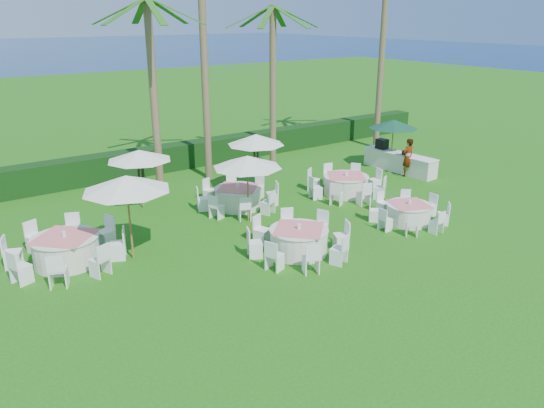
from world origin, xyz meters
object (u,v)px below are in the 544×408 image
(umbrella_green, at_px, (394,124))
(umbrella_d, at_px, (256,140))
(banquet_table_e, at_px, (238,197))
(umbrella_c, at_px, (139,155))
(banquet_table_b, at_px, (299,240))
(umbrella_b, at_px, (247,162))
(umbrella_a, at_px, (126,183))
(banquet_table_f, at_px, (346,185))
(banquet_table_d, at_px, (66,249))
(banquet_table_c, at_px, (409,213))
(staff_person, at_px, (408,158))
(buffet_table, at_px, (399,161))

(umbrella_green, bearing_deg, umbrella_d, 174.99)
(banquet_table_e, bearing_deg, umbrella_c, 146.15)
(banquet_table_b, bearing_deg, umbrella_b, 86.56)
(umbrella_b, bearing_deg, umbrella_a, -172.67)
(banquet_table_f, bearing_deg, banquet_table_d, 179.73)
(banquet_table_f, relative_size, umbrella_d, 1.30)
(banquet_table_c, height_order, umbrella_green, umbrella_green)
(banquet_table_e, distance_m, umbrella_d, 2.68)
(umbrella_green, distance_m, staff_person, 1.91)
(umbrella_b, distance_m, umbrella_d, 3.27)
(banquet_table_f, distance_m, buffet_table, 4.63)
(banquet_table_b, distance_m, umbrella_green, 11.11)
(banquet_table_e, distance_m, buffet_table, 8.99)
(banquet_table_e, relative_size, umbrella_a, 1.16)
(banquet_table_c, height_order, umbrella_c, umbrella_c)
(umbrella_green, bearing_deg, umbrella_a, -170.06)
(banquet_table_e, xyz_separation_m, umbrella_green, (9.05, 0.42, 1.77))
(banquet_table_f, relative_size, staff_person, 1.84)
(banquet_table_c, distance_m, umbrella_d, 6.82)
(banquet_table_d, xyz_separation_m, staff_person, (15.51, 0.30, 0.43))
(banquet_table_d, xyz_separation_m, banquet_table_e, (6.84, 1.21, -0.04))
(banquet_table_c, distance_m, umbrella_a, 9.92)
(banquet_table_d, distance_m, umbrella_c, 5.26)
(banquet_table_b, height_order, staff_person, staff_person)
(banquet_table_c, height_order, buffet_table, buffet_table)
(umbrella_green, height_order, buffet_table, umbrella_green)
(banquet_table_c, distance_m, banquet_table_e, 6.46)
(banquet_table_f, relative_size, umbrella_c, 1.34)
(banquet_table_d, distance_m, umbrella_a, 2.77)
(banquet_table_b, relative_size, umbrella_green, 1.32)
(banquet_table_f, relative_size, buffet_table, 0.84)
(umbrella_c, bearing_deg, umbrella_green, -7.66)
(banquet_table_b, xyz_separation_m, umbrella_d, (2.25, 5.76, 1.86))
(banquet_table_c, distance_m, buffet_table, 6.81)
(buffet_table, bearing_deg, umbrella_d, 170.74)
(buffet_table, bearing_deg, banquet_table_c, -135.11)
(banquet_table_b, height_order, banquet_table_f, banquet_table_f)
(banquet_table_f, distance_m, umbrella_green, 5.15)
(banquet_table_d, distance_m, buffet_table, 15.87)
(banquet_table_e, distance_m, umbrella_green, 9.23)
(banquet_table_f, distance_m, staff_person, 4.20)
(umbrella_b, distance_m, umbrella_green, 9.70)
(banquet_table_d, relative_size, buffet_table, 0.87)
(banquet_table_f, height_order, buffet_table, buffet_table)
(banquet_table_b, bearing_deg, banquet_table_c, -3.01)
(banquet_table_c, distance_m, banquet_table_f, 3.69)
(umbrella_a, bearing_deg, banquet_table_e, 21.98)
(umbrella_green, xyz_separation_m, staff_person, (-0.38, -1.33, -1.31))
(banquet_table_b, bearing_deg, banquet_table_f, 33.45)
(banquet_table_d, relative_size, banquet_table_e, 1.09)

